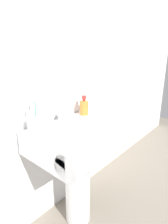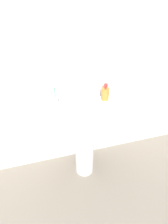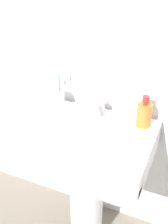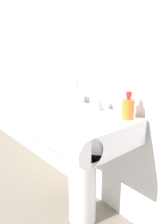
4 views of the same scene
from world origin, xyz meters
name	(u,v)px [view 2 (image 2 of 4)]	position (x,y,z in m)	size (l,w,h in m)	color
ground_plane	(84,169)	(0.00, 0.00, 0.00)	(6.00, 6.00, 0.00)	gray
wall_back	(76,47)	(0.00, 0.26, 1.20)	(5.00, 0.05, 2.40)	white
sink_pedestal	(84,150)	(0.00, 0.00, 0.30)	(0.18, 0.18, 0.61)	white
sink_basin	(86,123)	(0.00, -0.05, 0.68)	(0.61, 0.49, 0.15)	white
faucet	(81,98)	(0.01, 0.14, 0.80)	(0.05, 0.12, 0.08)	silver
toothbrush_cup	(54,102)	(-0.23, 0.13, 0.80)	(0.08, 0.08, 0.20)	white
soap_bottle	(105,93)	(0.23, 0.14, 0.82)	(0.07, 0.07, 0.15)	orange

